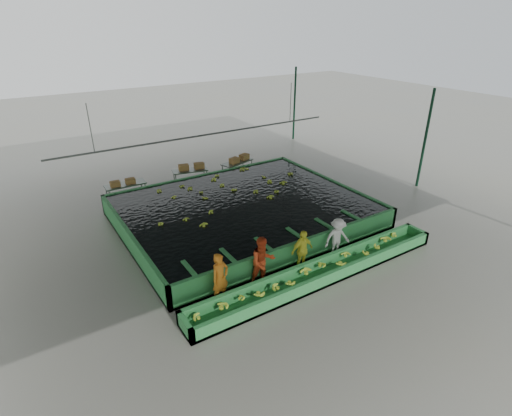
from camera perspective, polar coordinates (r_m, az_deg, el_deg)
ground at (r=16.33m, az=0.94°, el=-3.81°), size 80.00×80.00×0.00m
shed_roof at (r=14.54m, az=1.09°, el=13.62°), size 20.00×22.00×0.04m
shed_posts at (r=15.26m, az=1.01°, el=4.40°), size 20.00×22.00×5.00m
flotation_tank at (r=17.25m, az=-1.78°, el=-0.44°), size 10.00×8.00×0.90m
tank_water at (r=17.07m, az=-1.80°, el=0.77°), size 9.70×7.70×0.00m
sorting_trough at (r=13.79m, az=9.29°, el=-9.06°), size 10.00×1.00×0.50m
cableway_rail at (r=19.26m, az=-7.32°, el=10.30°), size 0.08×0.08×14.00m
rail_hanger_left at (r=17.56m, az=-22.59°, el=10.45°), size 0.04×0.04×2.00m
rail_hanger_right at (r=21.58m, az=4.96°, el=14.79°), size 0.04×0.04×2.00m
worker_a at (r=12.39m, az=-5.13°, el=-9.94°), size 0.68×0.53×1.67m
worker_b at (r=13.01m, az=0.98°, el=-7.68°), size 0.94×0.78×1.76m
worker_c at (r=13.89m, az=6.60°, el=-6.06°), size 0.90×0.39×1.53m
worker_d at (r=14.85m, az=11.53°, el=-4.20°), size 1.09×0.77×1.53m
packing_table_left at (r=20.17m, az=-18.03°, el=2.18°), size 1.88×0.76×0.85m
packing_table_mid at (r=21.35m, az=-9.34°, el=4.38°), size 1.91×1.08×0.82m
packing_table_right at (r=22.22m, az=-2.69°, el=5.61°), size 2.02×1.30×0.86m
box_stack_left at (r=19.92m, az=-18.45°, el=3.16°), size 1.15×0.34×0.25m
box_stack_mid at (r=21.28m, az=-9.18°, el=5.51°), size 1.38×0.66×0.29m
box_stack_right at (r=22.13m, az=-2.39°, el=6.71°), size 1.40×0.78×0.29m
floating_bananas at (r=17.71m, az=-3.13°, el=1.69°), size 8.97×6.12×0.12m
trough_bananas at (r=13.71m, az=9.34°, el=-8.54°), size 9.60×0.64×0.13m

